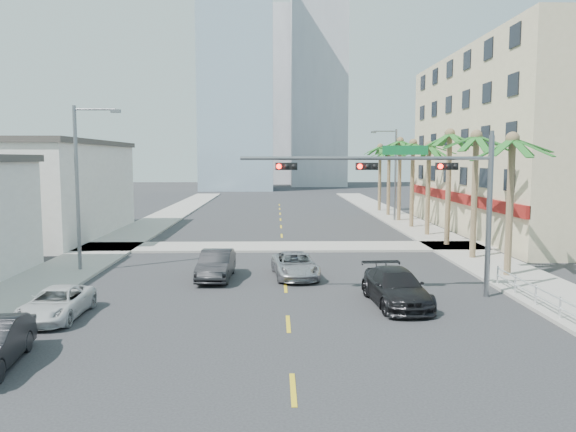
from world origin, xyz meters
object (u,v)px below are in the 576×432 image
(traffic_signal_mast, at_px, (418,184))
(car_parked_far, at_px, (56,303))
(car_lane_center, at_px, (295,265))
(car_lane_right, at_px, (396,287))
(car_lane_left, at_px, (216,265))

(traffic_signal_mast, xyz_separation_m, car_parked_far, (-14.76, -3.01, -4.47))
(traffic_signal_mast, distance_m, car_parked_far, 15.72)
(traffic_signal_mast, bearing_deg, car_lane_center, 140.41)
(car_parked_far, relative_size, car_lane_center, 0.92)
(car_lane_center, xyz_separation_m, car_lane_right, (4.08, -5.59, 0.11))
(traffic_signal_mast, distance_m, car_lane_right, 4.64)
(traffic_signal_mast, height_order, car_lane_left, traffic_signal_mast)
(car_lane_left, xyz_separation_m, car_lane_right, (8.16, -5.26, 0.01))
(car_lane_right, bearing_deg, car_lane_center, 121.27)
(car_parked_far, height_order, car_lane_center, car_lane_center)
(car_lane_center, distance_m, car_lane_right, 6.92)
(car_parked_far, height_order, car_lane_left, car_lane_left)
(car_lane_center, bearing_deg, traffic_signal_mast, -45.46)
(car_lane_left, relative_size, car_lane_right, 0.87)
(car_parked_far, xyz_separation_m, car_lane_center, (9.52, 7.35, 0.05))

